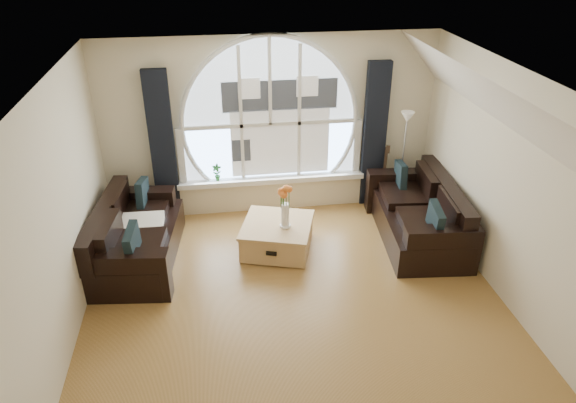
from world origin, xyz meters
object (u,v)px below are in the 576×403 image
Objects in this scene: vase_flowers at (285,201)px; guitar at (383,174)px; potted_plant at (217,172)px; sofa_left at (137,234)px; coffee_chest at (277,235)px; sofa_right at (418,214)px; floor_lamp at (402,162)px.

vase_flowers reaches higher than guitar.
potted_plant is (-2.60, 0.12, 0.15)m from guitar.
sofa_left is at bearing -133.36° from potted_plant.
coffee_chest is at bearing -57.26° from potted_plant.
coffee_chest is (1.88, -0.02, -0.17)m from sofa_left.
guitar is at bearing 22.49° from sofa_left.
vase_flowers is 0.66× the size of guitar.
guitar is at bearing -2.54° from potted_plant.
sofa_right is 2.10× the size of coffee_chest.
vase_flowers is at bearing -152.85° from floor_lamp.
sofa_right is 1.10m from guitar.
vase_flowers is at bearing -121.12° from guitar.
coffee_chest is at bearing 5.87° from sofa_left.
vase_flowers is (-1.92, -0.10, 0.40)m from sofa_right.
sofa_left is 2.71× the size of vase_flowers.
guitar reaches higher than potted_plant.
vase_flowers is at bearing -171.59° from sofa_right.
coffee_chest is 2.33m from floor_lamp.
floor_lamp is (0.05, 0.91, 0.40)m from sofa_right.
potted_plant reaches higher than coffee_chest.
sofa_right reaches higher than sofa_left.
sofa_right reaches higher than potted_plant.
sofa_right is 0.99m from floor_lamp.
sofa_right is 2.78× the size of vase_flowers.
potted_plant is (1.11, 1.18, 0.28)m from sofa_left.
vase_flowers is (0.10, -0.09, 0.58)m from coffee_chest.
sofa_left is 1.64m from potted_plant.
guitar is (1.83, 1.08, 0.30)m from coffee_chest.
sofa_right is at bearing 6.36° from sofa_left.
coffee_chest is at bearing 137.02° from vase_flowers.
floor_lamp is 1.51× the size of guitar.
floor_lamp is at bearing 27.15° from vase_flowers.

